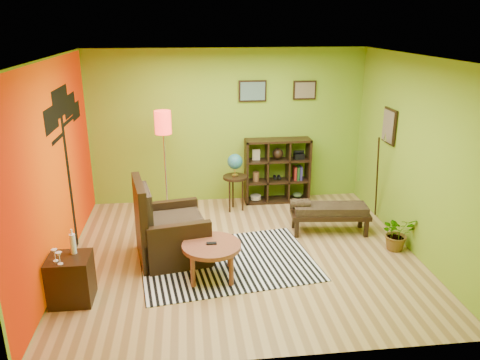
{
  "coord_description": "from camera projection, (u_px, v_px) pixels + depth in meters",
  "views": [
    {
      "loc": [
        -0.74,
        -6.09,
        3.26
      ],
      "look_at": [
        -0.0,
        0.29,
        1.05
      ],
      "focal_mm": 35.0,
      "sensor_mm": 36.0,
      "label": 1
    }
  ],
  "objects": [
    {
      "name": "armchair",
      "position": [
        168.0,
        234.0,
        6.66
      ],
      "size": [
        1.14,
        1.14,
        1.19
      ],
      "color": "black",
      "rests_on": "ground"
    },
    {
      "name": "floor_lamp",
      "position": [
        163.0,
        132.0,
        7.63
      ],
      "size": [
        0.28,
        0.28,
        1.87
      ],
      "color": "silver",
      "rests_on": "ground"
    },
    {
      "name": "bench",
      "position": [
        328.0,
        211.0,
        7.45
      ],
      "size": [
        1.29,
        0.57,
        0.58
      ],
      "color": "black",
      "rests_on": "ground"
    },
    {
      "name": "room_shell",
      "position": [
        236.0,
        134.0,
        6.28
      ],
      "size": [
        5.04,
        4.54,
        2.82
      ],
      "color": "#77A120",
      "rests_on": "ground"
    },
    {
      "name": "potted_plant",
      "position": [
        397.0,
        236.0,
        6.94
      ],
      "size": [
        0.49,
        0.54,
        0.42
      ],
      "primitive_type": "imported",
      "rotation": [
        0.0,
        0.0,
        0.01
      ],
      "color": "#26661E",
      "rests_on": "ground"
    },
    {
      "name": "cube_shelf",
      "position": [
        278.0,
        171.0,
        8.67
      ],
      "size": [
        1.2,
        0.35,
        1.2
      ],
      "color": "black",
      "rests_on": "ground"
    },
    {
      "name": "globe_table",
      "position": [
        235.0,
        168.0,
        8.19
      ],
      "size": [
        0.43,
        0.43,
        1.04
      ],
      "color": "black",
      "rests_on": "ground"
    },
    {
      "name": "coffee_table",
      "position": [
        212.0,
        249.0,
        6.13
      ],
      "size": [
        0.78,
        0.78,
        0.5
      ],
      "color": "brown",
      "rests_on": "ground"
    },
    {
      "name": "side_cabinet",
      "position": [
        71.0,
        279.0,
        5.63
      ],
      "size": [
        0.5,
        0.45,
        0.91
      ],
      "color": "black",
      "rests_on": "ground"
    },
    {
      "name": "zebra_rug",
      "position": [
        228.0,
        262.0,
        6.63
      ],
      "size": [
        2.62,
        2.01,
        0.01
      ],
      "primitive_type": "cube",
      "rotation": [
        0.0,
        0.0,
        0.14
      ],
      "color": "white",
      "rests_on": "ground"
    },
    {
      "name": "ground",
      "position": [
        242.0,
        254.0,
        6.86
      ],
      "size": [
        5.0,
        5.0,
        0.0
      ],
      "primitive_type": "plane",
      "color": "tan",
      "rests_on": "ground"
    }
  ]
}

